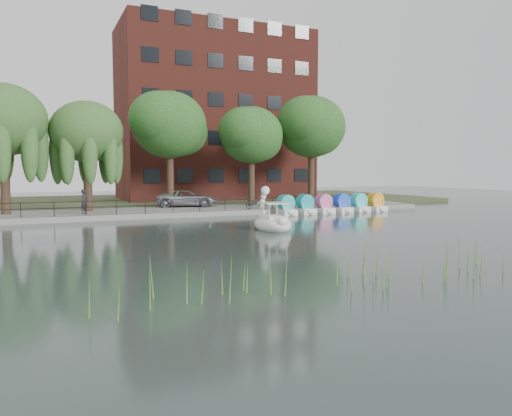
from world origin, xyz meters
TOP-DOWN VIEW (x-y plane):
  - ground_plane at (0.00, 0.00)m, footprint 120.00×120.00m
  - promenade at (0.00, 16.00)m, footprint 40.00×6.00m
  - kerb at (0.00, 13.05)m, footprint 40.00×0.25m
  - land_strip at (0.00, 30.00)m, footprint 60.00×22.00m
  - railing at (0.00, 13.25)m, footprint 32.00×0.05m
  - apartment_building at (7.00, 29.97)m, footprint 20.00×10.07m
  - willow_left at (-13.00, 16.50)m, footprint 5.88×5.88m
  - willow_mid at (-7.50, 17.00)m, footprint 5.32×5.32m
  - broadleaf_center at (-1.00, 18.00)m, footprint 6.00×6.00m
  - broadleaf_right at (6.00, 17.50)m, footprint 5.40×5.40m
  - broadleaf_far at (12.50, 18.50)m, footprint 6.30×6.30m
  - minivan at (0.41, 18.18)m, footprint 3.82×6.18m
  - bicycle at (4.71, 13.61)m, footprint 0.71×1.76m
  - pedestrian at (-7.99, 14.47)m, footprint 0.80×0.86m
  - swan_boat at (1.47, 3.86)m, footprint 1.93×3.12m
  - pedal_boat_row at (10.93, 12.26)m, footprint 9.65×1.70m
  - reed_bank at (2.00, -9.50)m, footprint 24.00×2.40m

SIDE VIEW (x-z plane):
  - ground_plane at x=0.00m, z-range 0.00..0.00m
  - land_strip at x=0.00m, z-range 0.00..0.36m
  - promenade at x=0.00m, z-range 0.00..0.40m
  - kerb at x=0.00m, z-range 0.00..0.40m
  - swan_boat at x=1.47m, z-range -0.71..1.81m
  - reed_bank at x=2.00m, z-range 0.00..1.20m
  - pedal_boat_row at x=10.93m, z-range -0.09..1.31m
  - bicycle at x=4.71m, z-range 0.40..1.40m
  - railing at x=0.00m, z-range 0.65..1.65m
  - minivan at x=0.41m, z-range 0.40..2.00m
  - pedestrian at x=-7.99m, z-range 0.40..2.38m
  - willow_mid at x=-7.50m, z-range 2.17..10.32m
  - broadleaf_right at x=6.00m, z-range 2.22..10.55m
  - willow_left at x=-13.00m, z-range 2.37..11.38m
  - broadleaf_center at x=-1.00m, z-range 2.44..11.69m
  - broadleaf_far at x=12.50m, z-range 2.54..12.25m
  - apartment_building at x=7.00m, z-range 0.36..18.36m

